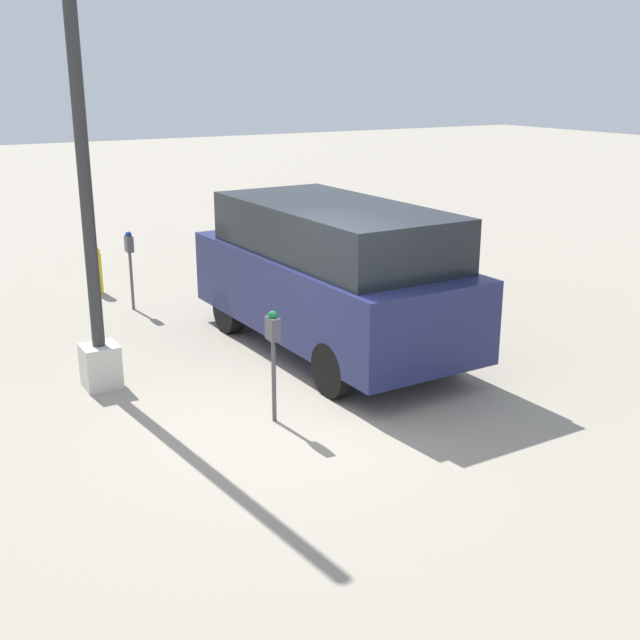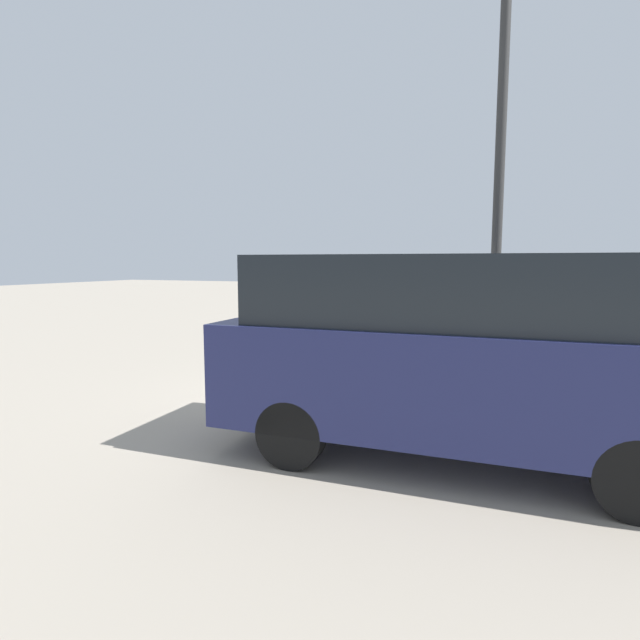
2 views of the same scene
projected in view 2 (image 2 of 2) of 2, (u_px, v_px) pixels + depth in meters
The scene contains 4 objects.
ground_plane at pixel (347, 405), 7.17m from camera, with size 80.00×80.00×0.00m, color gray.
parking_meter_near at pixel (346, 334), 7.48m from camera, with size 0.21×0.12×1.31m.
lamp_post at pixel (496, 267), 7.93m from camera, with size 0.44×0.44×6.06m.
parked_van at pixel (453, 349), 5.16m from camera, with size 4.85×2.06×2.11m.
Camera 2 is at (2.21, -6.63, 2.04)m, focal length 28.00 mm.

